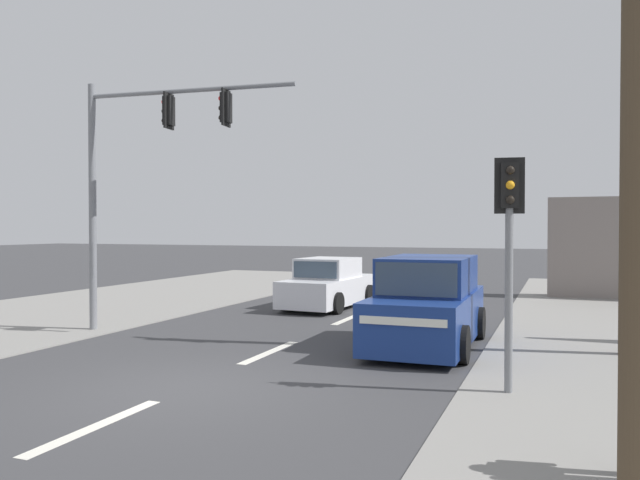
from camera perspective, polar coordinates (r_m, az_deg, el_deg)
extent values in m
plane|color=#3A3A3D|center=(10.22, -12.19, -13.11)|extent=(140.00, 140.00, 0.00)
cube|color=silver|center=(8.68, -19.76, -15.71)|extent=(0.20, 2.40, 0.01)
cube|color=silver|center=(12.77, -4.64, -10.19)|extent=(0.20, 2.40, 0.01)
cube|color=silver|center=(17.34, 2.63, -7.18)|extent=(0.20, 2.40, 0.01)
cylinder|color=#4C3D2B|center=(13.82, 26.30, 11.59)|extent=(0.26, 0.26, 10.09)
cylinder|color=slate|center=(16.21, -20.07, 2.80)|extent=(0.18, 0.18, 6.00)
cylinder|color=slate|center=(15.19, -11.91, 13.23)|extent=(5.18, 0.63, 0.11)
cube|color=black|center=(15.34, -13.66, 11.39)|extent=(0.23, 0.28, 0.68)
cube|color=black|center=(15.34, -13.66, 11.39)|extent=(0.08, 0.44, 0.84)
sphere|color=red|center=(15.44, -14.07, 12.15)|extent=(0.13, 0.13, 0.13)
sphere|color=black|center=(15.40, -14.06, 11.35)|extent=(0.13, 0.13, 0.13)
sphere|color=black|center=(15.36, -14.06, 10.54)|extent=(0.13, 0.13, 0.13)
cube|color=black|center=(14.70, -8.59, 11.86)|extent=(0.23, 0.28, 0.68)
cube|color=black|center=(14.70, -8.59, 11.86)|extent=(0.08, 0.44, 0.84)
sphere|color=red|center=(14.79, -9.03, 12.66)|extent=(0.13, 0.13, 0.13)
sphere|color=black|center=(14.75, -9.02, 11.82)|extent=(0.13, 0.13, 0.13)
sphere|color=black|center=(14.71, -9.02, 10.98)|extent=(0.13, 0.13, 0.13)
cylinder|color=slate|center=(9.84, 16.88, -5.38)|extent=(0.12, 0.12, 2.80)
cube|color=black|center=(9.80, 16.94, 4.78)|extent=(0.29, 0.24, 0.68)
cube|color=black|center=(9.80, 16.94, 4.78)|extent=(0.44, 0.11, 0.84)
sphere|color=black|center=(9.70, 17.01, 6.12)|extent=(0.13, 0.13, 0.13)
sphere|color=orange|center=(9.68, 17.00, 4.82)|extent=(0.13, 0.13, 0.13)
sphere|color=black|center=(9.67, 16.99, 3.52)|extent=(0.13, 0.13, 0.13)
cube|color=navy|center=(13.35, 9.75, -6.96)|extent=(1.89, 4.52, 1.00)
cube|color=navy|center=(13.45, 9.93, -3.12)|extent=(1.75, 2.72, 0.76)
cube|color=#384756|center=(12.11, 8.73, -3.59)|extent=(1.58, 0.08, 0.65)
cube|color=#384756|center=(14.80, 10.90, -2.74)|extent=(1.55, 0.08, 0.61)
cube|color=white|center=(11.12, 7.55, -7.41)|extent=(1.56, 0.06, 0.14)
cylinder|color=black|center=(11.89, 12.89, -9.31)|extent=(0.23, 0.72, 0.72)
cylinder|color=black|center=(12.26, 4.23, -8.96)|extent=(0.23, 0.72, 0.72)
cylinder|color=black|center=(14.62, 14.36, -7.36)|extent=(0.23, 0.72, 0.72)
cylinder|color=black|center=(14.93, 7.26, -7.16)|extent=(0.23, 0.72, 0.72)
cube|color=silver|center=(19.67, 0.80, -4.62)|extent=(1.94, 4.29, 0.80)
cube|color=silver|center=(19.56, 0.74, -2.56)|extent=(1.67, 1.99, 0.62)
cube|color=#384756|center=(20.45, 1.84, -2.40)|extent=(1.44, 0.14, 0.53)
cube|color=#384756|center=(18.68, -0.46, -2.74)|extent=(1.41, 0.14, 0.50)
cube|color=white|center=(21.60, 3.07, -3.63)|extent=(1.44, 0.12, 0.14)
cylinder|color=black|center=(21.22, 0.12, -4.80)|extent=(0.23, 0.65, 0.64)
cylinder|color=black|center=(20.58, 4.45, -4.98)|extent=(0.23, 0.65, 0.64)
cylinder|color=black|center=(18.89, -3.17, -5.53)|extent=(0.23, 0.65, 0.64)
cylinder|color=black|center=(18.17, 1.61, -5.79)|extent=(0.23, 0.65, 0.64)
cylinder|color=#47423D|center=(7.27, 27.08, -15.69)|extent=(0.14, 0.14, 0.84)
cylinder|color=#47423D|center=(7.09, 27.20, -16.11)|extent=(0.14, 0.14, 0.84)
cube|color=slate|center=(7.01, 27.19, -10.41)|extent=(0.23, 0.36, 0.56)
sphere|color=tan|center=(6.94, 27.22, -7.17)|extent=(0.22, 0.22, 0.22)
cylinder|color=slate|center=(7.24, 27.03, -10.04)|extent=(0.09, 0.09, 0.54)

